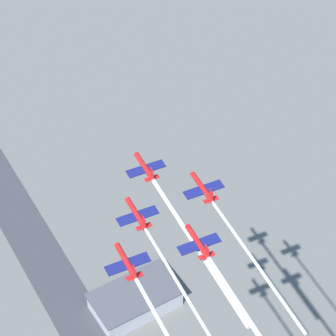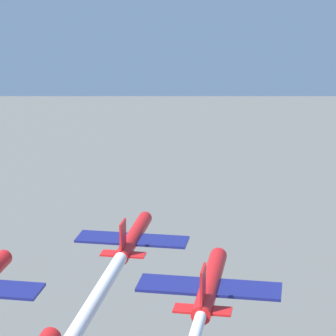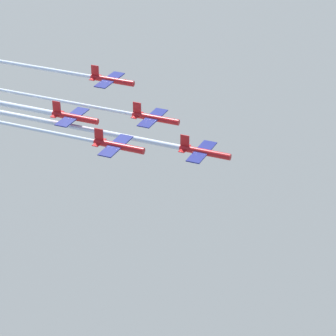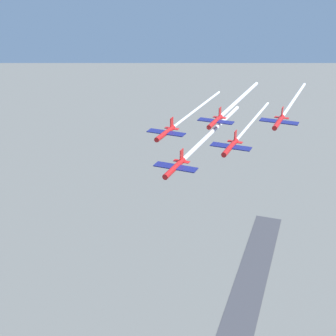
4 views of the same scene
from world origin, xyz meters
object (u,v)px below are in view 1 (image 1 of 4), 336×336
(jet_0, at_px, (145,168))
(jet_1, at_px, (137,215))
(jet_2, at_px, (203,189))
(jet_4, at_px, (199,243))
(hangar, at_px, (135,300))
(jet_3, at_px, (127,263))

(jet_0, distance_m, jet_1, 17.27)
(jet_2, relative_size, jet_4, 1.00)
(hangar, distance_m, jet_3, 180.23)
(jet_0, relative_size, jet_2, 1.00)
(jet_0, bearing_deg, jet_4, -90.00)
(hangar, distance_m, jet_0, 159.64)
(jet_0, height_order, jet_2, jet_2)
(jet_3, distance_m, jet_4, 17.59)
(jet_0, height_order, jet_1, jet_1)
(jet_1, height_order, jet_3, jet_3)
(jet_1, bearing_deg, jet_2, -0.00)
(jet_1, distance_m, jet_3, 17.53)
(jet_4, bearing_deg, hangar, 77.66)
(jet_1, xyz_separation_m, jet_3, (10.34, 13.78, 3.21))
(jet_4, bearing_deg, jet_2, 59.53)
(hangar, bearing_deg, jet_3, 61.56)
(hangar, distance_m, jet_4, 175.64)
(jet_0, xyz_separation_m, jet_1, (10.34, 13.78, 1.10))
(hangar, xyz_separation_m, jet_3, (48.34, 89.23, 148.94))
(jet_0, xyz_separation_m, jet_4, (3.32, 29.52, 2.25))
(jet_2, height_order, jet_4, jet_2)
(jet_1, distance_m, jet_4, 17.27)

